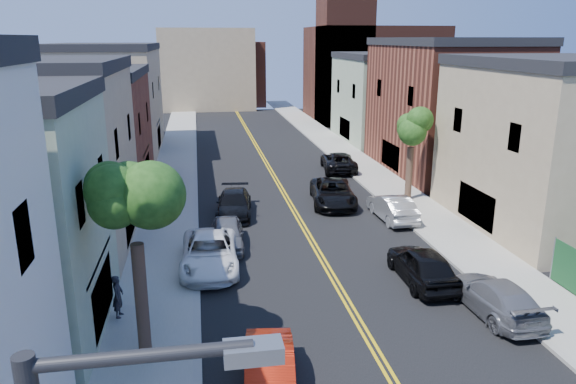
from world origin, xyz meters
name	(u,v)px	position (x,y,z in m)	size (l,w,h in m)	color
sidewalk_left	(173,174)	(-7.90, 40.00, 0.07)	(3.20, 100.00, 0.15)	gray
sidewalk_right	(363,166)	(7.90, 40.00, 0.07)	(3.20, 100.00, 0.15)	gray
curb_left	(195,173)	(-6.15, 40.00, 0.07)	(0.30, 100.00, 0.15)	gray
curb_right	(343,167)	(6.15, 40.00, 0.07)	(0.30, 100.00, 0.15)	gray
bldg_left_tan_near	(32,164)	(-14.00, 25.00, 4.50)	(9.00, 10.00, 9.00)	#998466
bldg_left_brick	(78,136)	(-14.00, 36.00, 4.00)	(9.00, 12.00, 8.00)	brown
bldg_left_tan_far	(108,103)	(-14.00, 50.00, 4.75)	(9.00, 16.00, 9.50)	#998466
bldg_right_tan	(555,150)	(14.00, 24.00, 4.50)	(9.00, 12.00, 9.00)	#998466
bldg_right_brick	(446,110)	(14.00, 38.00, 5.00)	(9.00, 14.00, 10.00)	brown
bldg_right_palegrn	(387,100)	(14.00, 52.00, 4.25)	(9.00, 12.00, 8.50)	gray
church	(366,64)	(16.33, 67.07, 7.24)	(16.20, 14.20, 22.60)	#4C2319
backdrop_left	(207,69)	(-4.00, 82.00, 6.00)	(14.00, 8.00, 12.00)	#998466
backdrop_center	(232,74)	(0.00, 86.00, 5.00)	(10.00, 8.00, 10.00)	brown
tree_left_mid	(132,170)	(-7.88, 14.01, 6.58)	(5.20, 5.20, 9.29)	#3C291E
tree_right_far	(413,115)	(7.92, 30.01, 5.76)	(4.40, 4.40, 8.03)	#3C291E
red_sedan	(270,373)	(-3.95, 11.24, 0.71)	(1.51, 4.33, 1.43)	red
white_pickup	(210,253)	(-5.50, 21.04, 0.79)	(2.63, 5.71, 1.59)	white
grey_car_left	(227,234)	(-4.55, 23.57, 0.73)	(1.73, 4.31, 1.47)	#55575D
black_car_left	(234,204)	(-3.80, 28.85, 0.74)	(2.07, 5.10, 1.48)	black
grey_car_right	(495,297)	(5.50, 14.75, 0.72)	(2.01, 4.95, 1.44)	#5A5B62
black_car_right	(422,265)	(3.80, 17.94, 0.83)	(1.96, 4.87, 1.66)	black
silver_car_right	(392,207)	(5.50, 26.47, 0.77)	(1.63, 4.67, 1.54)	#919498
dark_car_right_far	(338,161)	(5.50, 39.20, 0.77)	(2.56, 5.55, 1.54)	black
black_suv_lane	(333,193)	(2.75, 30.08, 0.81)	(2.68, 5.80, 1.61)	black
pedestrian_left	(118,296)	(-9.10, 16.69, 1.00)	(0.62, 0.41, 1.70)	#222128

